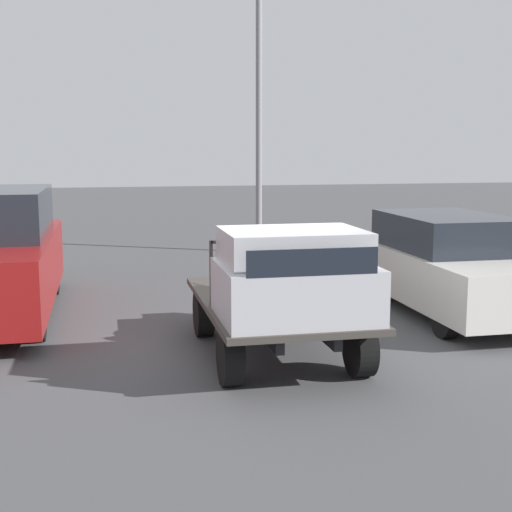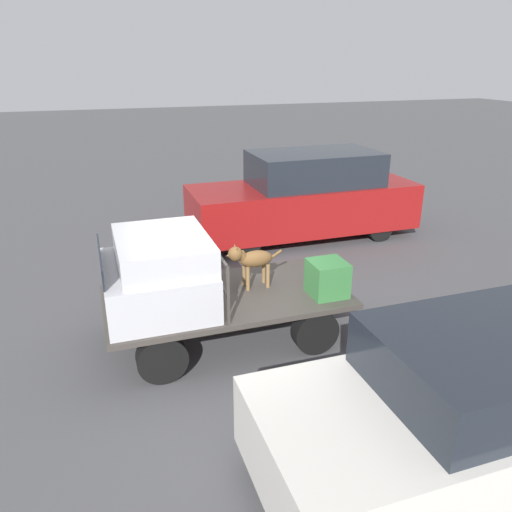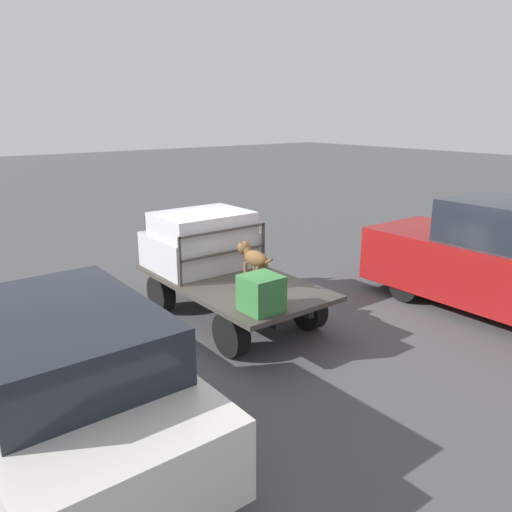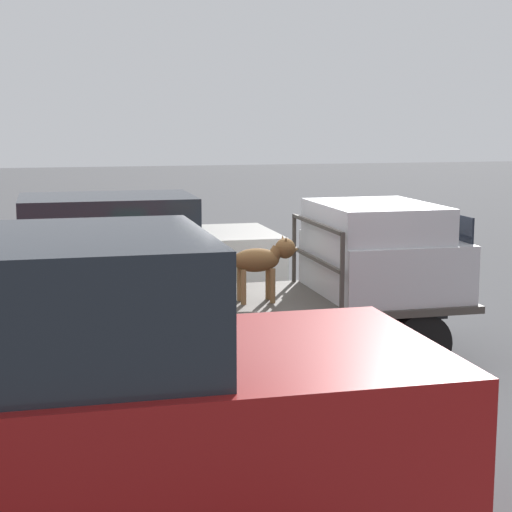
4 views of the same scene
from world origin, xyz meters
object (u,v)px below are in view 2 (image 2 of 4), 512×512
at_px(parked_sedan, 479,405).
at_px(parked_pickup_far, 306,197).
at_px(dog, 250,259).
at_px(cargo_crate, 327,278).
at_px(flatbed_truck, 227,306).

height_order(parked_sedan, parked_pickup_far, parked_pickup_far).
bearing_deg(dog, cargo_crate, 133.28).
xyz_separation_m(dog, parked_sedan, (-1.27, 3.54, -0.39)).
relative_size(flatbed_truck, parked_pickup_far, 0.67).
height_order(flatbed_truck, parked_pickup_far, parked_pickup_far).
xyz_separation_m(parked_sedan, parked_pickup_far, (-1.36, -7.37, 0.19)).
height_order(dog, parked_pickup_far, parked_pickup_far).
distance_m(parked_sedan, parked_pickup_far, 7.50).
relative_size(dog, parked_pickup_far, 0.17).
height_order(flatbed_truck, dog, dog).
relative_size(cargo_crate, parked_sedan, 0.12).
bearing_deg(dog, parked_pickup_far, -139.87).
height_order(flatbed_truck, cargo_crate, cargo_crate).
xyz_separation_m(flatbed_truck, dog, (-0.43, -0.14, 0.67)).
bearing_deg(parked_pickup_far, flatbed_truck, 57.73).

